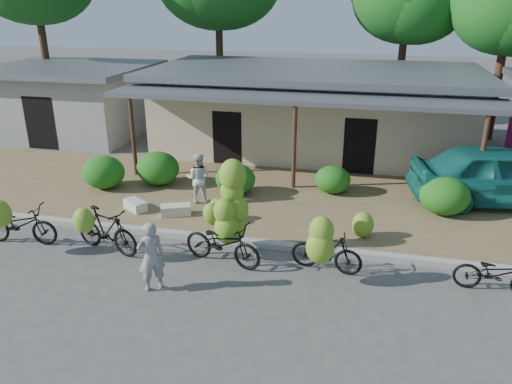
{
  "coord_description": "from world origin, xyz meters",
  "views": [
    {
      "loc": [
        2.34,
        -9.13,
        5.95
      ],
      "look_at": [
        -0.45,
        2.7,
        1.2
      ],
      "focal_mm": 35.0,
      "sensor_mm": 36.0,
      "label": 1
    }
  ],
  "objects_px": {
    "tree_near_right": "(505,7)",
    "sack_far": "(135,205)",
    "bike_right": "(324,248)",
    "bike_far_right": "(497,273)",
    "teal_van": "(501,175)",
    "bike_far_left": "(18,223)",
    "bystander": "(198,178)",
    "vendor": "(151,256)",
    "bike_left": "(104,229)",
    "bike_center": "(227,225)",
    "sack_near": "(176,210)"
  },
  "relations": [
    {
      "from": "bike_right",
      "to": "bike_far_right",
      "type": "distance_m",
      "value": 3.68
    },
    {
      "from": "bike_center",
      "to": "sack_near",
      "type": "distance_m",
      "value": 2.92
    },
    {
      "from": "bystander",
      "to": "tree_near_right",
      "type": "bearing_deg",
      "value": -139.6
    },
    {
      "from": "bike_right",
      "to": "bike_center",
      "type": "bearing_deg",
      "value": 92.39
    },
    {
      "from": "sack_far",
      "to": "bike_far_left",
      "type": "bearing_deg",
      "value": -128.58
    },
    {
      "from": "bike_left",
      "to": "bystander",
      "type": "height_order",
      "value": "bystander"
    },
    {
      "from": "bike_center",
      "to": "sack_far",
      "type": "distance_m",
      "value": 4.02
    },
    {
      "from": "tree_near_right",
      "to": "teal_van",
      "type": "distance_m",
      "value": 9.64
    },
    {
      "from": "bike_far_left",
      "to": "bystander",
      "type": "xyz_separation_m",
      "value": [
        3.62,
        3.51,
        0.3
      ]
    },
    {
      "from": "tree_near_right",
      "to": "bystander",
      "type": "height_order",
      "value": "tree_near_right"
    },
    {
      "from": "bike_far_left",
      "to": "bike_left",
      "type": "distance_m",
      "value": 2.38
    },
    {
      "from": "bike_far_left",
      "to": "bike_right",
      "type": "bearing_deg",
      "value": -93.68
    },
    {
      "from": "tree_near_right",
      "to": "bike_left",
      "type": "height_order",
      "value": "tree_near_right"
    },
    {
      "from": "bike_left",
      "to": "vendor",
      "type": "xyz_separation_m",
      "value": [
        1.84,
        -1.3,
        0.17
      ]
    },
    {
      "from": "bystander",
      "to": "bike_left",
      "type": "bearing_deg",
      "value": 63.84
    },
    {
      "from": "bike_far_right",
      "to": "bike_left",
      "type": "bearing_deg",
      "value": 97.33
    },
    {
      "from": "sack_near",
      "to": "bystander",
      "type": "relative_size",
      "value": 0.55
    },
    {
      "from": "bike_right",
      "to": "bike_far_right",
      "type": "height_order",
      "value": "bike_right"
    },
    {
      "from": "tree_near_right",
      "to": "bike_far_left",
      "type": "height_order",
      "value": "tree_near_right"
    },
    {
      "from": "tree_near_right",
      "to": "vendor",
      "type": "height_order",
      "value": "tree_near_right"
    },
    {
      "from": "bike_left",
      "to": "sack_near",
      "type": "height_order",
      "value": "bike_left"
    },
    {
      "from": "sack_near",
      "to": "bystander",
      "type": "xyz_separation_m",
      "value": [
        0.32,
        1.1,
        0.62
      ]
    },
    {
      "from": "bike_right",
      "to": "vendor",
      "type": "relative_size",
      "value": 1.08
    },
    {
      "from": "sack_near",
      "to": "bike_far_right",
      "type": "bearing_deg",
      "value": -14.03
    },
    {
      "from": "bike_right",
      "to": "sack_far",
      "type": "bearing_deg",
      "value": 77.01
    },
    {
      "from": "tree_near_right",
      "to": "sack_far",
      "type": "xyz_separation_m",
      "value": [
        -11.53,
        -11.42,
        -5.34
      ]
    },
    {
      "from": "bike_left",
      "to": "bike_right",
      "type": "xyz_separation_m",
      "value": [
        5.39,
        0.13,
        0.07
      ]
    },
    {
      "from": "bike_far_right",
      "to": "teal_van",
      "type": "bearing_deg",
      "value": -5.59
    },
    {
      "from": "bike_right",
      "to": "teal_van",
      "type": "distance_m",
      "value": 7.06
    },
    {
      "from": "sack_near",
      "to": "sack_far",
      "type": "height_order",
      "value": "sack_near"
    },
    {
      "from": "sack_near",
      "to": "teal_van",
      "type": "relative_size",
      "value": 0.16
    },
    {
      "from": "bike_far_left",
      "to": "bike_right",
      "type": "distance_m",
      "value": 7.77
    },
    {
      "from": "vendor",
      "to": "sack_far",
      "type": "bearing_deg",
      "value": -97.73
    },
    {
      "from": "bike_left",
      "to": "bike_right",
      "type": "relative_size",
      "value": 1.17
    },
    {
      "from": "bike_far_left",
      "to": "teal_van",
      "type": "relative_size",
      "value": 0.39
    },
    {
      "from": "tree_near_right",
      "to": "bike_far_right",
      "type": "relative_size",
      "value": 4.1
    },
    {
      "from": "bike_far_left",
      "to": "bike_far_right",
      "type": "xyz_separation_m",
      "value": [
        11.44,
        0.38,
        -0.13
      ]
    },
    {
      "from": "bike_far_left",
      "to": "vendor",
      "type": "bearing_deg",
      "value": -111.22
    },
    {
      "from": "bike_center",
      "to": "sack_far",
      "type": "height_order",
      "value": "bike_center"
    },
    {
      "from": "teal_van",
      "to": "bike_center",
      "type": "bearing_deg",
      "value": 115.59
    },
    {
      "from": "bike_right",
      "to": "vendor",
      "type": "height_order",
      "value": "bike_right"
    },
    {
      "from": "bike_left",
      "to": "bystander",
      "type": "bearing_deg",
      "value": -4.63
    },
    {
      "from": "teal_van",
      "to": "bike_far_left",
      "type": "bearing_deg",
      "value": 103.95
    },
    {
      "from": "tree_near_right",
      "to": "sack_far",
      "type": "distance_m",
      "value": 17.08
    },
    {
      "from": "bike_right",
      "to": "bike_far_right",
      "type": "bearing_deg",
      "value": -79.38
    },
    {
      "from": "bike_left",
      "to": "bike_far_right",
      "type": "bearing_deg",
      "value": -72.78
    },
    {
      "from": "bike_left",
      "to": "teal_van",
      "type": "height_order",
      "value": "teal_van"
    },
    {
      "from": "vendor",
      "to": "teal_van",
      "type": "relative_size",
      "value": 0.31
    },
    {
      "from": "bike_far_right",
      "to": "bike_center",
      "type": "bearing_deg",
      "value": 94.55
    },
    {
      "from": "bike_far_right",
      "to": "teal_van",
      "type": "relative_size",
      "value": 0.34
    }
  ]
}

